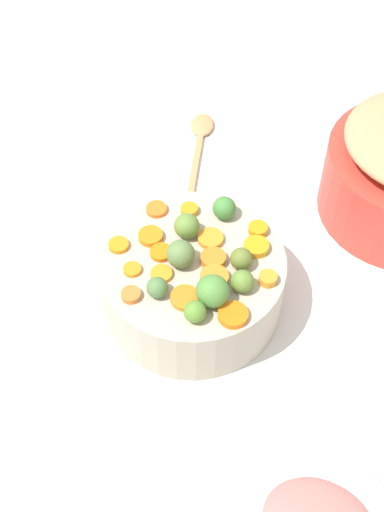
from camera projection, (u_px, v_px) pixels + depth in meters
tabletop at (218, 303)px, 1.03m from camera, size 2.40×2.40×0.02m
serving_bowl_carrots at (192, 282)px, 0.98m from camera, size 0.26×0.26×0.10m
carrot_slice_0 at (258, 229)px, 0.96m from camera, size 0.03×0.03×0.01m
carrot_slice_1 at (185, 298)px, 0.89m from camera, size 0.05×0.05×0.01m
carrot_slice_2 at (131, 295)px, 0.90m from camera, size 0.04×0.04×0.01m
carrot_slice_3 at (156, 209)px, 0.99m from camera, size 0.04×0.04×0.01m
carrot_slice_4 at (213, 259)px, 0.93m from camera, size 0.04×0.04×0.01m
carrot_slice_5 at (211, 239)px, 0.95m from camera, size 0.04×0.04×0.01m
carrot_slice_6 at (151, 236)px, 0.96m from camera, size 0.05×0.05×0.01m
carrot_slice_7 at (233, 315)px, 0.88m from camera, size 0.05×0.05×0.01m
carrot_slice_8 at (132, 269)px, 0.92m from camera, size 0.03×0.03×0.01m
carrot_slice_9 at (119, 245)px, 0.95m from camera, size 0.03×0.03×0.01m
carrot_slice_10 at (161, 274)px, 0.92m from camera, size 0.04×0.04×0.01m
carrot_slice_11 at (189, 210)px, 0.99m from camera, size 0.03×0.03×0.01m
carrot_slice_12 at (268, 279)px, 0.91m from camera, size 0.03×0.03×0.01m
carrot_slice_13 at (256, 247)px, 0.94m from camera, size 0.05×0.05×0.01m
carrot_slice_14 at (161, 252)px, 0.94m from camera, size 0.04×0.04×0.01m
carrot_slice_15 at (214, 278)px, 0.91m from camera, size 0.05×0.05×0.01m
brussels_sprout_0 at (187, 226)px, 0.95m from camera, size 0.04×0.04×0.04m
brussels_sprout_1 at (213, 291)px, 0.88m from camera, size 0.04×0.04×0.04m
brussels_sprout_2 at (195, 312)px, 0.87m from camera, size 0.03×0.03×0.03m
brussels_sprout_3 at (242, 281)px, 0.90m from camera, size 0.03×0.03×0.03m
brussels_sprout_4 at (181, 254)px, 0.92m from camera, size 0.04×0.04×0.04m
brussels_sprout_5 at (159, 290)px, 0.89m from camera, size 0.03×0.03×0.03m
brussels_sprout_6 at (224, 208)px, 0.97m from camera, size 0.03×0.03×0.03m
brussels_sprout_7 at (241, 259)px, 0.92m from camera, size 0.03×0.03×0.03m
wooden_spoon at (199, 142)px, 1.22m from camera, size 0.19×0.20×0.01m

